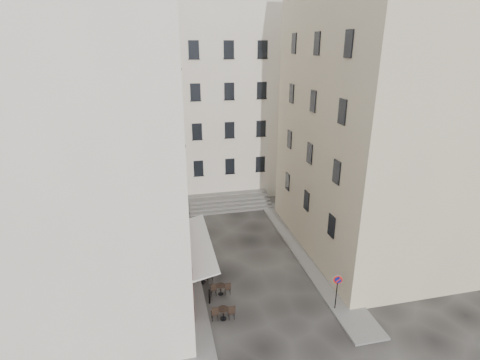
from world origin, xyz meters
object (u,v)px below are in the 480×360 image
object	(u,v)px
bistro_table_a	(223,312)
bistro_table_b	(220,288)
no_parking_sign	(337,286)
pedestrian	(209,248)

from	to	relation	value
bistro_table_a	bistro_table_b	xyz separation A→B (m)	(0.24, 2.18, -0.03)
no_parking_sign	bistro_table_a	size ratio (longest dim) A/B	1.78
bistro_table_a	pedestrian	world-z (taller)	pedestrian
pedestrian	bistro_table_a	bearing A→B (deg)	51.23
bistro_table_a	pedestrian	xyz separation A→B (m)	(0.15, 6.43, 0.36)
no_parking_sign	bistro_table_a	bearing A→B (deg)	-167.34
bistro_table_a	bistro_table_b	size ratio (longest dim) A/B	1.07
bistro_table_a	no_parking_sign	bearing A→B (deg)	-5.82
no_parking_sign	pedestrian	bearing A→B (deg)	150.14
bistro_table_a	pedestrian	distance (m)	6.45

